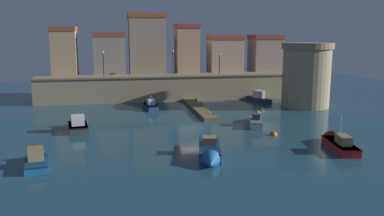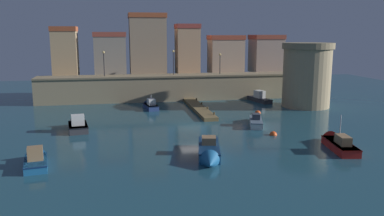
{
  "view_description": "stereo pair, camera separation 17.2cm",
  "coord_description": "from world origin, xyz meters",
  "px_view_note": "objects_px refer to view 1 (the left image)",
  "views": [
    {
      "loc": [
        -7.85,
        -40.1,
        9.66
      ],
      "look_at": [
        0.0,
        0.27,
        1.97
      ],
      "focal_mm": 36.95,
      "sensor_mm": 36.0,
      "label": 1
    },
    {
      "loc": [
        -7.68,
        -40.13,
        9.66
      ],
      "look_at": [
        0.0,
        0.27,
        1.97
      ],
      "focal_mm": 36.95,
      "sensor_mm": 36.0,
      "label": 2
    }
  ],
  "objects_px": {
    "moored_boat_2": "(256,120)",
    "mooring_buoy_1": "(257,113)",
    "fortress_tower": "(306,75)",
    "moored_boat_1": "(36,159)",
    "quay_lamp_2": "(220,60)",
    "moored_boat_3": "(149,105)",
    "quay_lamp_1": "(173,58)",
    "moored_boat_5": "(336,142)",
    "moored_boat_0": "(210,152)",
    "mooring_buoy_0": "(273,135)",
    "quay_lamp_0": "(103,60)",
    "moored_boat_4": "(255,97)",
    "moored_boat_6": "(78,125)"
  },
  "relations": [
    {
      "from": "fortress_tower",
      "to": "quay_lamp_2",
      "type": "bearing_deg",
      "value": 136.68
    },
    {
      "from": "moored_boat_5",
      "to": "moored_boat_4",
      "type": "bearing_deg",
      "value": 6.25
    },
    {
      "from": "quay_lamp_2",
      "to": "moored_boat_4",
      "type": "height_order",
      "value": "quay_lamp_2"
    },
    {
      "from": "moored_boat_2",
      "to": "moored_boat_5",
      "type": "relative_size",
      "value": 0.87
    },
    {
      "from": "moored_boat_2",
      "to": "moored_boat_4",
      "type": "height_order",
      "value": "moored_boat_4"
    },
    {
      "from": "moored_boat_5",
      "to": "moored_boat_2",
      "type": "bearing_deg",
      "value": 30.75
    },
    {
      "from": "moored_boat_4",
      "to": "moored_boat_0",
      "type": "bearing_deg",
      "value": 142.28
    },
    {
      "from": "mooring_buoy_1",
      "to": "moored_boat_1",
      "type": "bearing_deg",
      "value": -146.43
    },
    {
      "from": "fortress_tower",
      "to": "quay_lamp_0",
      "type": "height_order",
      "value": "fortress_tower"
    },
    {
      "from": "mooring_buoy_0",
      "to": "mooring_buoy_1",
      "type": "distance_m",
      "value": 10.72
    },
    {
      "from": "moored_boat_6",
      "to": "mooring_buoy_1",
      "type": "distance_m",
      "value": 21.64
    },
    {
      "from": "fortress_tower",
      "to": "mooring_buoy_1",
      "type": "bearing_deg",
      "value": -157.41
    },
    {
      "from": "quay_lamp_2",
      "to": "mooring_buoy_0",
      "type": "distance_m",
      "value": 23.63
    },
    {
      "from": "moored_boat_0",
      "to": "moored_boat_6",
      "type": "height_order",
      "value": "moored_boat_6"
    },
    {
      "from": "moored_boat_0",
      "to": "mooring_buoy_0",
      "type": "height_order",
      "value": "moored_boat_0"
    },
    {
      "from": "moored_boat_3",
      "to": "moored_boat_4",
      "type": "relative_size",
      "value": 0.64
    },
    {
      "from": "quay_lamp_0",
      "to": "quay_lamp_1",
      "type": "xyz_separation_m",
      "value": [
        10.04,
        0.0,
        0.05
      ]
    },
    {
      "from": "quay_lamp_1",
      "to": "quay_lamp_2",
      "type": "height_order",
      "value": "quay_lamp_1"
    },
    {
      "from": "quay_lamp_2",
      "to": "quay_lamp_1",
      "type": "bearing_deg",
      "value": 180.0
    },
    {
      "from": "moored_boat_2",
      "to": "mooring_buoy_1",
      "type": "relative_size",
      "value": 7.62
    },
    {
      "from": "moored_boat_2",
      "to": "mooring_buoy_1",
      "type": "xyz_separation_m",
      "value": [
        2.29,
        5.58,
        -0.43
      ]
    },
    {
      "from": "quay_lamp_0",
      "to": "moored_boat_1",
      "type": "distance_m",
      "value": 28.75
    },
    {
      "from": "moored_boat_3",
      "to": "quay_lamp_2",
      "type": "bearing_deg",
      "value": -68.83
    },
    {
      "from": "moored_boat_5",
      "to": "mooring_buoy_0",
      "type": "xyz_separation_m",
      "value": [
        -3.73,
        5.02,
        -0.43
      ]
    },
    {
      "from": "moored_boat_1",
      "to": "moored_boat_2",
      "type": "relative_size",
      "value": 0.86
    },
    {
      "from": "fortress_tower",
      "to": "moored_boat_1",
      "type": "bearing_deg",
      "value": -149.02
    },
    {
      "from": "moored_boat_1",
      "to": "mooring_buoy_1",
      "type": "height_order",
      "value": "moored_boat_1"
    },
    {
      "from": "fortress_tower",
      "to": "moored_boat_4",
      "type": "bearing_deg",
      "value": 129.16
    },
    {
      "from": "quay_lamp_0",
      "to": "moored_boat_4",
      "type": "distance_m",
      "value": 22.78
    },
    {
      "from": "fortress_tower",
      "to": "moored_boat_6",
      "type": "bearing_deg",
      "value": -165.16
    },
    {
      "from": "mooring_buoy_0",
      "to": "mooring_buoy_1",
      "type": "relative_size",
      "value": 1.0
    },
    {
      "from": "fortress_tower",
      "to": "moored_boat_0",
      "type": "relative_size",
      "value": 1.25
    },
    {
      "from": "quay_lamp_0",
      "to": "mooring_buoy_0",
      "type": "xyz_separation_m",
      "value": [
        16.56,
        -22.89,
        -6.1
      ]
    },
    {
      "from": "moored_boat_2",
      "to": "mooring_buoy_0",
      "type": "bearing_deg",
      "value": -162.02
    },
    {
      "from": "quay_lamp_2",
      "to": "moored_boat_5",
      "type": "bearing_deg",
      "value": -83.6
    },
    {
      "from": "fortress_tower",
      "to": "mooring_buoy_1",
      "type": "xyz_separation_m",
      "value": [
        -8.0,
        -3.33,
        -4.34
      ]
    },
    {
      "from": "quay_lamp_2",
      "to": "moored_boat_0",
      "type": "xyz_separation_m",
      "value": [
        -8.41,
        -28.8,
        -5.34
      ]
    },
    {
      "from": "moored_boat_4",
      "to": "moored_boat_5",
      "type": "relative_size",
      "value": 1.09
    },
    {
      "from": "moored_boat_6",
      "to": "quay_lamp_0",
      "type": "bearing_deg",
      "value": -15.9
    },
    {
      "from": "moored_boat_3",
      "to": "mooring_buoy_1",
      "type": "relative_size",
      "value": 6.08
    },
    {
      "from": "quay_lamp_0",
      "to": "moored_boat_1",
      "type": "relative_size",
      "value": 0.74
    },
    {
      "from": "moored_boat_1",
      "to": "mooring_buoy_1",
      "type": "bearing_deg",
      "value": -65.84
    },
    {
      "from": "moored_boat_5",
      "to": "moored_boat_6",
      "type": "relative_size",
      "value": 1.27
    },
    {
      "from": "quay_lamp_2",
      "to": "mooring_buoy_1",
      "type": "xyz_separation_m",
      "value": [
        1.64,
        -12.41,
        -5.82
      ]
    },
    {
      "from": "moored_boat_2",
      "to": "moored_boat_3",
      "type": "distance_m",
      "value": 15.55
    },
    {
      "from": "quay_lamp_1",
      "to": "moored_boat_3",
      "type": "distance_m",
      "value": 9.67
    },
    {
      "from": "quay_lamp_0",
      "to": "moored_boat_6",
      "type": "bearing_deg",
      "value": -98.09
    },
    {
      "from": "quay_lamp_1",
      "to": "moored_boat_2",
      "type": "bearing_deg",
      "value": -70.24
    },
    {
      "from": "moored_boat_3",
      "to": "moored_boat_4",
      "type": "xyz_separation_m",
      "value": [
        15.96,
        3.59,
        0.03
      ]
    },
    {
      "from": "moored_boat_3",
      "to": "moored_boat_6",
      "type": "height_order",
      "value": "moored_boat_3"
    }
  ]
}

